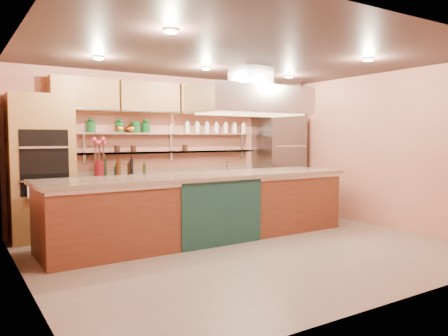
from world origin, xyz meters
TOP-DOWN VIEW (x-y plane):
  - floor at (0.00, 0.00)m, footprint 6.00×5.00m
  - ceiling at (0.00, 0.00)m, footprint 6.00×5.00m
  - wall_back at (0.00, 2.50)m, footprint 6.00×0.04m
  - wall_front at (0.00, -2.50)m, footprint 6.00×0.04m
  - wall_left at (-3.00, 0.00)m, footprint 0.04×5.00m
  - wall_right at (3.00, 0.00)m, footprint 0.04×5.00m
  - oven_stack at (-2.45, 2.18)m, footprint 0.95×0.64m
  - refrigerator at (2.35, 2.14)m, footprint 0.95×0.72m
  - back_counter at (-0.05, 2.20)m, footprint 3.84×0.64m
  - wall_shelf_lower at (-0.05, 2.37)m, footprint 3.60×0.26m
  - wall_shelf_upper at (-0.05, 2.37)m, footprint 3.60×0.26m
  - upper_cabinets at (0.00, 2.32)m, footprint 4.60×0.36m
  - range_hood at (0.65, 0.85)m, footprint 2.00×1.00m
  - ceiling_downlights at (0.00, 0.20)m, footprint 4.00×2.80m
  - island at (-0.25, 0.85)m, footprint 5.02×1.15m
  - flower_vase at (-1.53, 2.15)m, footprint 0.22×0.22m
  - oil_bottle_cluster at (-1.10, 2.15)m, footprint 0.85×0.43m
  - kitchen_scale at (0.46, 2.15)m, footprint 0.17×0.13m
  - bar_faucet at (1.08, 2.25)m, footprint 0.03×0.03m
  - copper_kettle at (-0.89, 2.37)m, footprint 0.20×0.20m
  - green_canister at (-0.80, 2.37)m, footprint 0.20×0.20m

SIDE VIEW (x-z plane):
  - floor at x=0.00m, z-range -0.02..0.00m
  - back_counter at x=-0.05m, z-range 0.00..0.93m
  - island at x=-0.25m, z-range 0.00..1.04m
  - kitchen_scale at x=0.46m, z-range 0.93..1.03m
  - bar_faucet at x=1.08m, z-range 0.93..1.14m
  - refrigerator at x=2.35m, z-range 0.00..2.10m
  - oil_bottle_cluster at x=-1.10m, z-range 0.93..1.19m
  - flower_vase at x=-1.53m, z-range 0.93..1.24m
  - oven_stack at x=-2.45m, z-range 0.00..2.30m
  - wall_shelf_lower at x=-0.05m, z-range 1.34..1.36m
  - wall_back at x=0.00m, z-range 0.00..2.80m
  - wall_front at x=0.00m, z-range 0.00..2.80m
  - wall_left at x=-3.00m, z-range 0.00..2.80m
  - wall_right at x=3.00m, z-range 0.00..2.80m
  - wall_shelf_upper at x=-0.05m, z-range 1.69..1.71m
  - copper_kettle at x=-0.89m, z-range 1.71..1.86m
  - green_canister at x=-0.80m, z-range 1.71..1.91m
  - range_hood at x=0.65m, z-range 2.02..2.48m
  - upper_cabinets at x=0.00m, z-range 2.08..2.62m
  - ceiling_downlights at x=0.00m, z-range 2.76..2.78m
  - ceiling at x=0.00m, z-range 2.79..2.81m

